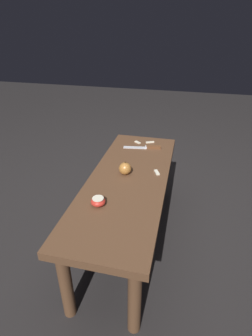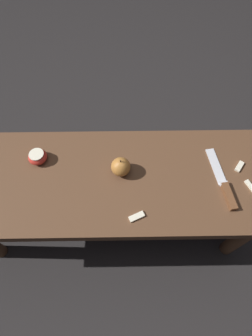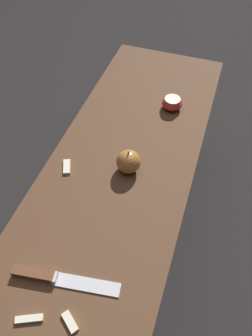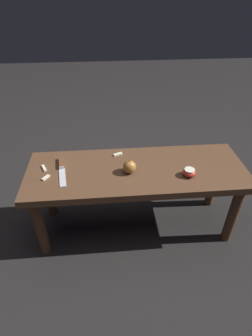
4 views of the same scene
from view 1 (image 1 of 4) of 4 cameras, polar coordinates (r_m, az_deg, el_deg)
ground_plane at (r=1.72m, az=0.38°, el=-14.92°), size 8.00×8.00×0.00m
wooden_bench at (r=1.48m, az=0.42°, el=-4.41°), size 1.19×0.43×0.44m
knife at (r=1.78m, az=4.76°, el=4.53°), size 0.06×0.25×0.02m
apple_whole at (r=1.47m, az=-0.20°, el=-0.11°), size 0.07×0.07×0.08m
apple_cut at (r=1.24m, az=-6.08°, el=-7.24°), size 0.07×0.07×0.04m
apple_slice_near_knife at (r=1.50m, az=6.72°, el=-0.95°), size 0.06×0.04×0.01m
apple_slice_center at (r=1.86m, az=2.55°, el=5.61°), size 0.04×0.05×0.01m
apple_slice_near_bowl at (r=1.87m, az=5.25°, el=5.61°), size 0.04×0.06×0.01m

